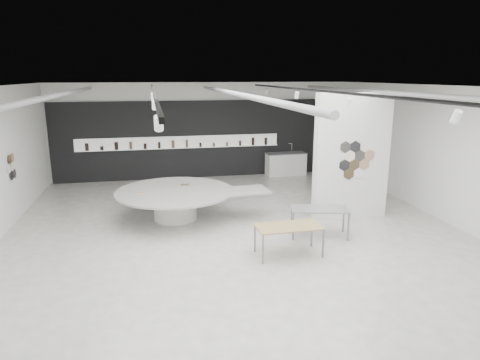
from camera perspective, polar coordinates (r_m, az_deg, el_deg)
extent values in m
cube|color=beige|center=(11.13, -0.11, -7.67)|extent=(12.00, 14.00, 0.01)
cube|color=silver|center=(10.36, -0.12, 12.33)|extent=(12.00, 14.00, 0.01)
cube|color=white|center=(17.41, -4.80, 6.60)|extent=(12.00, 0.01, 3.80)
cube|color=white|center=(4.35, 19.74, -17.01)|extent=(12.00, 0.01, 3.80)
cube|color=white|center=(13.16, 26.47, 2.86)|extent=(0.01, 14.00, 3.80)
cylinder|color=#939396|center=(10.86, -23.34, 10.32)|extent=(0.12, 12.00, 0.12)
cylinder|color=#939396|center=(10.86, -0.66, 11.42)|extent=(0.12, 12.00, 0.12)
cylinder|color=#939396|center=(12.37, 19.17, 10.97)|extent=(0.12, 12.00, 0.12)
cube|color=black|center=(10.15, -11.47, 11.44)|extent=(0.05, 13.00, 0.06)
cylinder|color=white|center=(5.18, -10.78, 7.44)|extent=(0.11, 0.18, 0.21)
cylinder|color=white|center=(8.47, -11.28, 9.81)|extent=(0.11, 0.18, 0.21)
cylinder|color=white|center=(11.76, -11.51, 10.85)|extent=(0.11, 0.18, 0.21)
cylinder|color=white|center=(15.06, -11.63, 11.43)|extent=(0.11, 0.18, 0.21)
cube|color=black|center=(10.95, 10.41, 11.64)|extent=(0.05, 13.00, 0.06)
cylinder|color=white|center=(6.60, 26.87, 7.54)|extent=(0.11, 0.18, 0.21)
cylinder|color=white|center=(9.40, 14.28, 10.03)|extent=(0.11, 0.18, 0.21)
cylinder|color=white|center=(12.45, 7.58, 11.15)|extent=(0.11, 0.18, 0.21)
cylinder|color=white|center=(15.60, 3.53, 11.76)|extent=(0.11, 0.18, 0.21)
cylinder|color=black|center=(13.51, -28.16, 0.52)|extent=(0.03, 0.28, 0.28)
cylinder|color=black|center=(13.75, -27.87, 0.77)|extent=(0.03, 0.28, 0.28)
cylinder|color=white|center=(13.58, -28.12, 1.59)|extent=(0.03, 0.28, 0.28)
cylinder|color=white|center=(13.34, -28.43, 1.36)|extent=(0.03, 0.28, 0.28)
cylinder|color=#4F4027|center=(13.42, -28.38, 2.44)|extent=(0.03, 0.28, 0.28)
cylinder|color=tan|center=(13.67, -28.09, 2.65)|extent=(0.03, 0.28, 0.28)
cube|color=black|center=(17.40, -4.75, 5.43)|extent=(11.80, 0.10, 3.10)
cube|color=white|center=(17.25, -8.02, 5.03)|extent=(8.00, 0.06, 0.46)
cube|color=white|center=(17.22, -7.99, 4.26)|extent=(8.00, 0.18, 0.02)
cylinder|color=black|center=(17.34, -19.74, 4.17)|extent=(0.13, 0.13, 0.29)
cylinder|color=black|center=(17.28, -17.94, 4.05)|extent=(0.13, 0.13, 0.15)
cylinder|color=black|center=(17.22, -16.16, 4.39)|extent=(0.14, 0.14, 0.30)
cylinder|color=brown|center=(17.18, -14.35, 4.48)|extent=(0.12, 0.12, 0.29)
cylinder|color=black|center=(17.17, -12.53, 4.44)|extent=(0.12, 0.12, 0.21)
cylinder|color=black|center=(17.17, -10.72, 4.59)|extent=(0.10, 0.10, 0.25)
cylinder|color=brown|center=(17.18, -8.91, 4.75)|extent=(0.12, 0.12, 0.30)
cylinder|color=brown|center=(17.22, -7.10, 4.86)|extent=(0.10, 0.10, 0.31)
cylinder|color=black|center=(17.28, -5.29, 4.70)|extent=(0.09, 0.09, 0.17)
cylinder|color=brown|center=(17.35, -3.51, 4.74)|extent=(0.10, 0.10, 0.16)
cylinder|color=brown|center=(17.43, -1.74, 4.80)|extent=(0.09, 0.09, 0.15)
cylinder|color=black|center=(17.53, 0.02, 4.95)|extent=(0.09, 0.09, 0.21)
cylinder|color=black|center=(17.64, 1.75, 5.17)|extent=(0.11, 0.11, 0.31)
cylinder|color=black|center=(17.77, 3.46, 5.19)|extent=(0.11, 0.11, 0.29)
cube|color=white|center=(12.68, 14.66, 3.03)|extent=(2.20, 0.35, 3.60)
cylinder|color=#4F4027|center=(12.55, 14.98, 1.97)|extent=(0.34, 0.03, 0.34)
cylinder|color=tan|center=(12.68, 16.18, 2.02)|extent=(0.34, 0.03, 0.34)
cylinder|color=black|center=(12.42, 13.75, 1.93)|extent=(0.34, 0.03, 0.34)
cylinder|color=black|center=(12.57, 15.66, 3.15)|extent=(0.34, 0.03, 0.34)
cylinder|color=white|center=(12.43, 14.44, 3.12)|extent=(0.34, 0.03, 0.34)
cylinder|color=white|center=(12.67, 15.51, 0.85)|extent=(0.34, 0.03, 0.34)
cylinder|color=#4F4027|center=(12.53, 14.30, 0.79)|extent=(0.34, 0.03, 0.34)
cylinder|color=tan|center=(12.70, 16.86, 3.18)|extent=(0.34, 0.03, 0.34)
cylinder|color=black|center=(12.45, 15.13, 4.30)|extent=(0.34, 0.03, 0.34)
cylinder|color=black|center=(12.32, 13.89, 4.28)|extent=(0.34, 0.03, 0.34)
cylinder|color=white|center=(12.53, -8.63, -3.39)|extent=(1.30, 1.30, 0.80)
cylinder|color=#9C9B93|center=(12.41, -8.70, -1.51)|extent=(3.61, 3.61, 0.06)
cube|color=#9C9B93|center=(12.32, 0.28, -1.44)|extent=(1.57, 1.04, 0.05)
cube|color=tan|center=(12.33, -13.04, -1.65)|extent=(0.25, 0.19, 0.01)
cube|color=#4F4027|center=(12.99, -7.38, -0.62)|extent=(0.25, 0.19, 0.01)
cube|color=#A28554|center=(9.93, 6.54, -6.18)|extent=(1.52, 0.79, 0.03)
cube|color=slate|center=(9.55, 3.07, -9.22)|extent=(0.04, 0.04, 0.68)
cube|color=slate|center=(10.16, 2.00, -7.77)|extent=(0.04, 0.04, 0.68)
cube|color=slate|center=(10.02, 11.03, -8.33)|extent=(0.04, 0.04, 0.68)
cube|color=slate|center=(10.60, 9.54, -7.02)|extent=(0.04, 0.04, 0.68)
cube|color=slate|center=(11.18, 10.58, -3.80)|extent=(1.59, 1.07, 0.03)
cube|color=slate|center=(10.92, 7.12, -6.17)|extent=(0.05, 0.05, 0.72)
cube|color=slate|center=(11.53, 6.89, -5.08)|extent=(0.05, 0.05, 0.72)
cube|color=slate|center=(11.12, 14.24, -6.15)|extent=(0.05, 0.05, 0.72)
cube|color=slate|center=(11.71, 13.63, -5.08)|extent=(0.05, 0.05, 0.72)
cube|color=white|center=(17.90, 6.12, 2.08)|extent=(1.66, 0.70, 0.92)
cube|color=slate|center=(17.81, 6.16, 3.57)|extent=(1.70, 0.75, 0.03)
cylinder|color=silver|center=(18.03, 6.91, 4.32)|extent=(0.03, 0.03, 0.37)
cylinder|color=silver|center=(17.97, 6.68, 4.85)|extent=(0.16, 0.03, 0.02)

